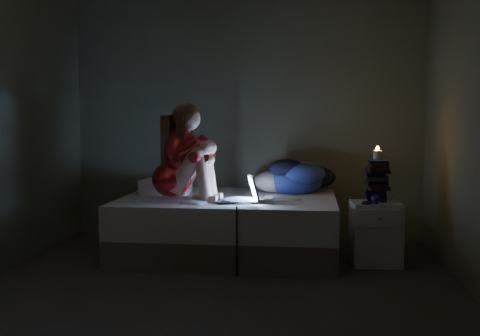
% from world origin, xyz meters
% --- Properties ---
extents(floor, '(3.60, 3.80, 0.02)m').
position_xyz_m(floor, '(0.00, 0.00, -0.01)').
color(floor, '#302B29').
rests_on(floor, ground).
extents(wall_back, '(3.60, 0.02, 2.60)m').
position_xyz_m(wall_back, '(0.00, 1.91, 1.30)').
color(wall_back, '#606952').
rests_on(wall_back, ground).
extents(wall_front, '(3.60, 0.02, 2.60)m').
position_xyz_m(wall_front, '(0.00, -1.91, 1.30)').
color(wall_front, '#606952').
rests_on(wall_front, ground).
extents(bed, '(1.92, 1.44, 0.53)m').
position_xyz_m(bed, '(-0.06, 1.10, 0.26)').
color(bed, '#B7B5AF').
rests_on(bed, ground).
extents(pillow, '(0.45, 0.32, 0.13)m').
position_xyz_m(pillow, '(-0.70, 1.28, 0.59)').
color(pillow, silver).
rests_on(pillow, bed).
extents(woman, '(0.56, 0.39, 0.85)m').
position_xyz_m(woman, '(-0.53, 0.83, 0.95)').
color(woman, '#9E0E15').
rests_on(woman, bed).
extents(laptop, '(0.39, 0.32, 0.24)m').
position_xyz_m(laptop, '(0.05, 0.74, 0.65)').
color(laptop, black).
rests_on(laptop, bed).
extents(clothes_pile, '(0.69, 0.63, 0.34)m').
position_xyz_m(clothes_pile, '(0.52, 1.45, 0.70)').
color(clothes_pile, navy).
rests_on(clothes_pile, bed).
extents(nightstand, '(0.43, 0.39, 0.53)m').
position_xyz_m(nightstand, '(1.22, 0.88, 0.27)').
color(nightstand, silver).
rests_on(nightstand, ground).
extents(book_stack, '(0.19, 0.25, 0.36)m').
position_xyz_m(book_stack, '(1.23, 0.95, 0.72)').
color(book_stack, black).
rests_on(book_stack, nightstand).
extents(candle, '(0.07, 0.07, 0.08)m').
position_xyz_m(candle, '(1.23, 0.95, 0.94)').
color(candle, beige).
rests_on(candle, book_stack).
extents(phone, '(0.11, 0.16, 0.01)m').
position_xyz_m(phone, '(1.13, 0.78, 0.54)').
color(phone, black).
rests_on(phone, nightstand).
extents(blue_orb, '(0.08, 0.08, 0.08)m').
position_xyz_m(blue_orb, '(1.20, 0.76, 0.57)').
color(blue_orb, navy).
rests_on(blue_orb, nightstand).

